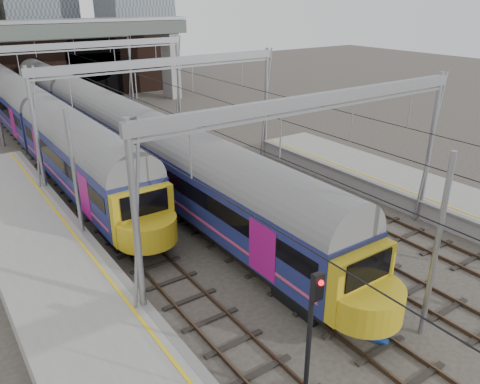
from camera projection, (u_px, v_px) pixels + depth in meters
ground at (472, 365)px, 15.67m from camera, size 160.00×160.00×0.00m
tracks at (227, 210)px, 27.01m from camera, size 14.40×80.00×0.22m
overhead_line at (169, 80)px, 29.38m from camera, size 16.80×80.00×8.00m
retaining_wall at (61, 62)px, 54.02m from camera, size 28.00×2.75×9.00m
overbridge at (59, 40)px, 47.66m from camera, size 28.00×3.00×9.25m
train_main at (70, 102)px, 42.12m from camera, size 2.99×69.13×5.08m
train_second at (20, 105)px, 40.79m from camera, size 3.03×52.47×5.13m
signal_near_left at (312, 322)px, 13.21m from camera, size 0.33×0.46×4.59m
equip_cover_a at (381, 334)px, 17.01m from camera, size 1.17×1.03×0.11m
equip_cover_b at (252, 241)px, 23.52m from camera, size 0.97×0.75×0.11m
equip_cover_c at (377, 287)px, 19.81m from camera, size 0.83×0.62×0.09m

